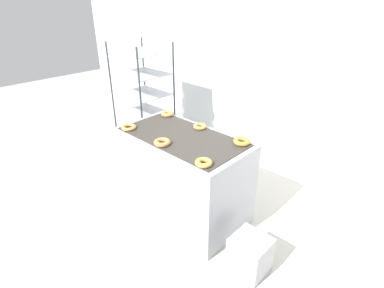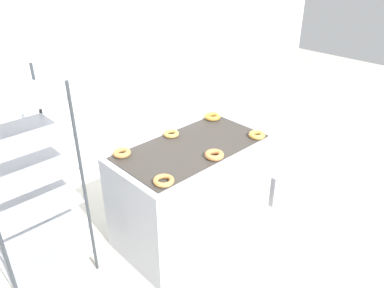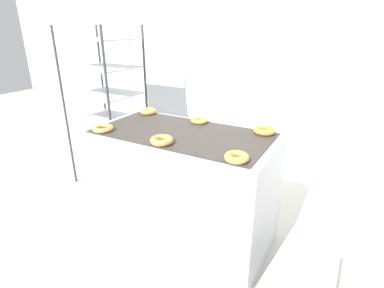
# 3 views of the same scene
# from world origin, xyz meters

# --- Properties ---
(ground_plane) EXTENTS (14.00, 14.00, 0.00)m
(ground_plane) POSITION_xyz_m (0.00, 0.00, 0.00)
(ground_plane) COLOR beige
(wall_back) EXTENTS (8.00, 0.05, 2.80)m
(wall_back) POSITION_xyz_m (0.00, 2.12, 1.40)
(wall_back) COLOR silver
(wall_back) RESTS_ON ground_plane
(fryer_machine) EXTENTS (1.39, 0.75, 0.93)m
(fryer_machine) POSITION_xyz_m (0.00, 0.63, 0.46)
(fryer_machine) COLOR #A8AAB2
(fryer_machine) RESTS_ON ground_plane
(baking_rack_cart) EXTENTS (0.66, 0.59, 1.67)m
(baking_rack_cart) POSITION_xyz_m (-1.24, 1.12, 0.85)
(baking_rack_cart) COLOR #33383D
(baking_rack_cart) RESTS_ON ground_plane
(glaze_bin) EXTENTS (0.31, 0.29, 0.35)m
(glaze_bin) POSITION_xyz_m (1.01, 0.44, 0.17)
(glaze_bin) COLOR #A8AAB2
(glaze_bin) RESTS_ON ground_plane
(donut_near_left) EXTENTS (0.16, 0.16, 0.04)m
(donut_near_left) POSITION_xyz_m (-0.53, 0.36, 0.94)
(donut_near_left) COLOR #C28949
(donut_near_left) RESTS_ON fryer_machine
(donut_near_center) EXTENTS (0.16, 0.16, 0.05)m
(donut_near_center) POSITION_xyz_m (0.00, 0.36, 0.95)
(donut_near_center) COLOR #CA8447
(donut_near_center) RESTS_ON fryer_machine
(donut_near_right) EXTENTS (0.15, 0.15, 0.04)m
(donut_near_right) POSITION_xyz_m (0.54, 0.35, 0.95)
(donut_near_right) COLOR gold
(donut_near_right) RESTS_ON fryer_machine
(donut_far_left) EXTENTS (0.15, 0.15, 0.04)m
(donut_far_left) POSITION_xyz_m (-0.52, 0.91, 0.95)
(donut_far_left) COLOR #C28947
(donut_far_left) RESTS_ON fryer_machine
(donut_far_center) EXTENTS (0.14, 0.14, 0.04)m
(donut_far_center) POSITION_xyz_m (0.00, 0.90, 0.94)
(donut_far_center) COLOR gold
(donut_far_center) RESTS_ON fryer_machine
(donut_far_right) EXTENTS (0.16, 0.16, 0.05)m
(donut_far_right) POSITION_xyz_m (0.54, 0.90, 0.95)
(donut_far_right) COLOR #C08C37
(donut_far_right) RESTS_ON fryer_machine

